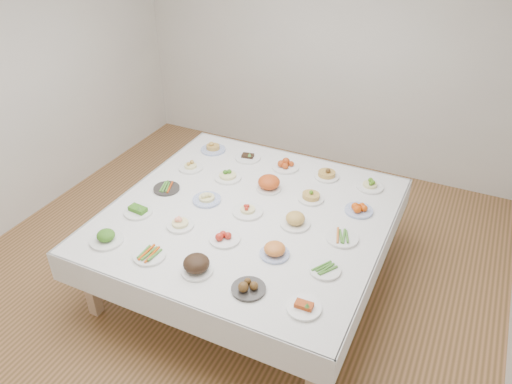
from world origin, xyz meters
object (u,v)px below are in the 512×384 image
at_px(dish_12, 248,208).
at_px(dish_24, 370,182).
at_px(display_table, 249,218).
at_px(dish_0, 106,235).

xyz_separation_m(dish_12, dish_24, (0.87, 0.88, 0.01)).
height_order(display_table, dish_24, dish_24).
relative_size(display_table, dish_0, 8.92).
bearing_deg(dish_0, display_table, 45.29).
xyz_separation_m(dish_0, dish_12, (0.86, 0.87, -0.02)).
height_order(dish_0, dish_12, dish_0).
bearing_deg(dish_24, dish_0, -134.73).
distance_m(dish_12, dish_24, 1.23).
relative_size(display_table, dish_12, 8.98).
distance_m(display_table, dish_12, 0.11).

